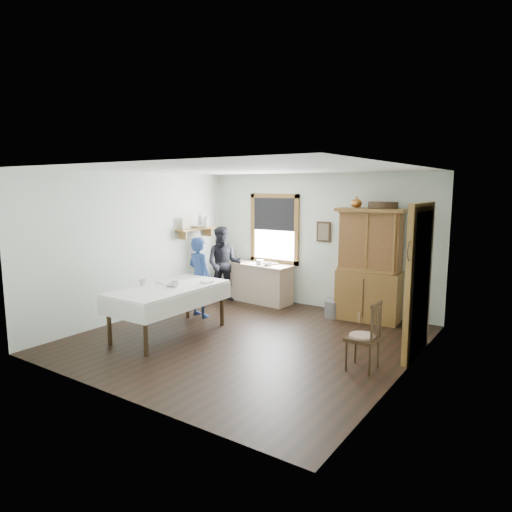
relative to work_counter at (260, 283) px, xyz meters
name	(u,v)px	position (x,y,z in m)	size (l,w,h in m)	color
room	(246,257)	(1.16, -2.15, 0.94)	(5.01, 5.01, 2.70)	black
window	(274,225)	(0.16, 0.32, 1.22)	(1.18, 0.07, 1.48)	white
doorway	(420,277)	(3.62, -1.30, 0.75)	(0.09, 1.14, 2.22)	#493B34
wall_shelf	(197,228)	(-1.21, -0.61, 1.16)	(0.24, 1.00, 0.44)	olive
framed_picture	(323,232)	(1.31, 0.31, 1.14)	(0.30, 0.04, 0.40)	#372513
rug_beater	(411,242)	(3.61, -1.85, 1.31)	(0.27, 0.27, 0.01)	black
work_counter	(260,283)	(0.00, 0.00, 0.00)	(1.44, 0.55, 0.82)	tan
china_hutch	(369,265)	(2.40, -0.01, 0.62)	(1.21, 0.57, 2.06)	olive
dining_table	(169,311)	(-0.04, -2.66, 0.00)	(1.07, 2.03, 0.81)	white
spindle_chair	(363,335)	(3.16, -2.27, 0.06)	(0.44, 0.44, 0.95)	#372513
pail	(332,309)	(1.78, -0.21, -0.25)	(0.30, 0.30, 0.32)	#999BA1
wicker_basket	(357,315)	(2.23, -0.12, -0.31)	(0.34, 0.24, 0.20)	#AC804E
woman_blue	(200,280)	(-0.33, -1.55, 0.29)	(0.51, 0.34, 1.40)	navy
figure_dark	(224,267)	(-0.68, -0.36, 0.33)	(0.72, 0.56, 1.48)	black
table_cup_a	(175,284)	(0.08, -2.63, 0.45)	(0.13, 0.13, 0.10)	silver
table_cup_b	(142,283)	(-0.45, -2.84, 0.45)	(0.11, 0.11, 0.10)	silver
table_bowl	(171,285)	(-0.02, -2.62, 0.43)	(0.20, 0.20, 0.05)	silver
counter_book	(269,263)	(0.17, 0.09, 0.42)	(0.17, 0.23, 0.02)	brown
counter_bowl	(268,264)	(0.25, -0.07, 0.44)	(0.21, 0.21, 0.07)	silver
shelf_bowl	(197,226)	(-1.21, -0.60, 1.19)	(0.22, 0.22, 0.05)	silver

